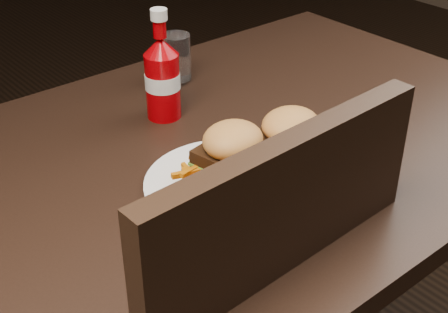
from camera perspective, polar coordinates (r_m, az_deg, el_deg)
dining_table at (r=1.11m, az=1.04°, el=0.62°), size 1.20×0.80×0.04m
plate at (r=0.97m, az=0.38°, el=-2.50°), size 0.26×0.26×0.01m
sandwich_half_a at (r=0.98m, az=0.79°, el=-1.11°), size 0.10×0.10×0.02m
sandwich_half_b at (r=1.02m, az=5.99°, el=0.31°), size 0.10×0.09×0.02m
fries_pile at (r=0.93m, az=-1.69°, el=-2.44°), size 0.13×0.13×0.04m
ketchup_bottle at (r=1.15m, az=-5.61°, el=6.35°), size 0.08×0.08×0.13m
tumbler at (r=1.29m, az=-4.40°, el=9.08°), size 0.07×0.07×0.09m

